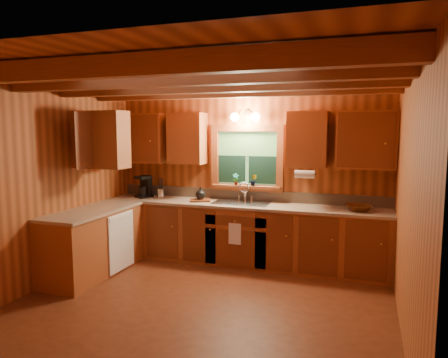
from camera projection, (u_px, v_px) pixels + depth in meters
room at (200, 192)px, 4.59m from camera, size 4.20×4.20×4.20m
ceiling_beams at (200, 81)px, 4.45m from camera, size 4.20×2.54×0.18m
base_cabinets at (203, 237)px, 6.06m from camera, size 4.20×2.22×0.86m
countertop at (204, 206)px, 6.01m from camera, size 4.20×2.24×0.04m
backsplash at (247, 195)px, 6.40m from camera, size 4.20×0.02×0.16m
dishwasher_panel at (121, 242)px, 5.81m from camera, size 0.02×0.60×0.80m
upper_cabinets at (201, 139)px, 6.05m from camera, size 4.19×1.77×0.78m
window at (247, 159)px, 6.32m from camera, size 1.12×0.08×1.00m
window_sill at (246, 187)px, 6.32m from camera, size 1.06×0.14×0.04m
wall_sconce at (245, 117)px, 6.13m from camera, size 0.45×0.21×0.17m
paper_towel_roll at (305, 174)px, 5.72m from camera, size 0.27×0.11×0.11m
dish_towel at (235, 234)px, 5.87m from camera, size 0.18×0.01×0.30m
sink at (242, 206)px, 6.15m from camera, size 0.82×0.48×0.43m
coffee_maker at (145, 187)px, 6.69m from camera, size 0.19×0.25×0.35m
utensil_crock at (160, 193)px, 6.64m from camera, size 0.11×0.11×0.33m
cutting_board at (200, 200)px, 6.32m from camera, size 0.36×0.32×0.03m
teakettle at (200, 195)px, 6.31m from camera, size 0.14×0.14×0.18m
wicker_basket at (358, 208)px, 5.57m from camera, size 0.41×0.41×0.08m
potted_plant_left at (236, 179)px, 6.32m from camera, size 0.11×0.09×0.18m
potted_plant_right at (254, 180)px, 6.25m from camera, size 0.10×0.08×0.17m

